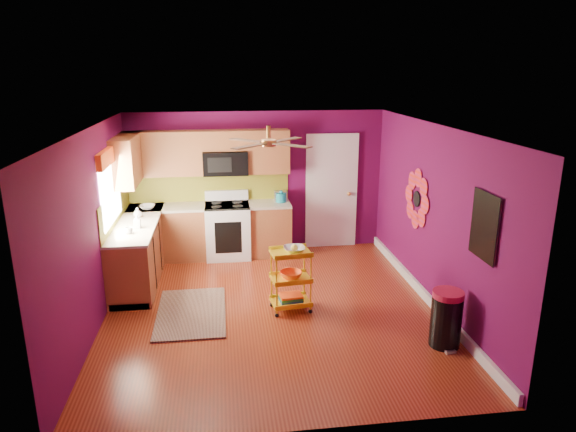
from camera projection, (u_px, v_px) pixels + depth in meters
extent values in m
plane|color=maroon|center=(272.00, 309.00, 7.12)|extent=(5.00, 5.00, 0.00)
cube|color=#570A40|center=(257.00, 182.00, 9.15)|extent=(4.50, 0.04, 2.50)
cube|color=#570A40|center=(300.00, 308.00, 4.39)|extent=(4.50, 0.04, 2.50)
cube|color=#570A40|center=(94.00, 230.00, 6.48)|extent=(0.04, 5.00, 2.50)
cube|color=#570A40|center=(434.00, 217.00, 7.05)|extent=(0.04, 5.00, 2.50)
cube|color=silver|center=(270.00, 128.00, 6.42)|extent=(4.50, 5.00, 0.04)
cube|color=white|center=(425.00, 295.00, 7.38)|extent=(0.05, 4.90, 0.14)
cube|color=brown|center=(139.00, 251.00, 8.03)|extent=(0.60, 2.30, 0.90)
cube|color=brown|center=(211.00, 232.00, 8.98)|extent=(2.80, 0.60, 0.90)
cube|color=beige|center=(137.00, 223.00, 7.90)|extent=(0.63, 2.30, 0.04)
cube|color=beige|center=(210.00, 206.00, 8.85)|extent=(2.80, 0.63, 0.04)
cube|color=black|center=(141.00, 275.00, 8.14)|extent=(0.54, 2.30, 0.10)
cube|color=black|center=(212.00, 253.00, 9.09)|extent=(2.80, 0.54, 0.10)
cube|color=white|center=(228.00, 231.00, 8.98)|extent=(0.76, 0.66, 0.92)
cube|color=black|center=(227.00, 206.00, 8.85)|extent=(0.76, 0.62, 0.03)
cube|color=white|center=(227.00, 195.00, 9.09)|extent=(0.76, 0.06, 0.18)
cube|color=black|center=(228.00, 238.00, 8.68)|extent=(0.45, 0.02, 0.55)
cube|color=brown|center=(163.00, 154.00, 8.63)|extent=(1.32, 0.33, 0.75)
cube|color=brown|center=(268.00, 151.00, 8.85)|extent=(0.72, 0.33, 0.75)
cube|color=brown|center=(225.00, 140.00, 8.70)|extent=(0.76, 0.33, 0.34)
cube|color=brown|center=(128.00, 159.00, 8.10)|extent=(0.33, 1.30, 0.75)
cube|color=black|center=(225.00, 163.00, 8.77)|extent=(0.76, 0.38, 0.40)
cube|color=#676C18|center=(209.00, 187.00, 9.05)|extent=(2.80, 0.01, 0.51)
cube|color=#676C18|center=(116.00, 206.00, 7.79)|extent=(0.01, 2.30, 0.51)
cube|color=white|center=(110.00, 188.00, 7.40)|extent=(0.03, 1.20, 1.00)
cube|color=#FE5616|center=(109.00, 156.00, 7.27)|extent=(0.08, 1.35, 0.22)
cube|color=white|center=(331.00, 192.00, 9.36)|extent=(0.85, 0.04, 2.05)
cube|color=white|center=(331.00, 193.00, 9.34)|extent=(0.95, 0.02, 2.15)
sphere|color=#BF8C3F|center=(349.00, 194.00, 9.35)|extent=(0.07, 0.07, 0.07)
cylinder|color=black|center=(417.00, 199.00, 7.59)|extent=(0.01, 0.24, 0.24)
cube|color=teal|center=(485.00, 226.00, 5.63)|extent=(0.03, 0.52, 0.72)
cube|color=black|center=(484.00, 226.00, 5.63)|extent=(0.01, 0.56, 0.76)
cylinder|color=#BF8C3F|center=(269.00, 132.00, 6.63)|extent=(0.06, 0.06, 0.16)
cylinder|color=#BF8C3F|center=(269.00, 143.00, 6.67)|extent=(0.20, 0.20, 0.08)
cube|color=#4C2D19|center=(287.00, 140.00, 6.96)|extent=(0.47, 0.47, 0.01)
cube|color=#4C2D19|center=(247.00, 140.00, 6.89)|extent=(0.47, 0.47, 0.01)
cube|color=#4C2D19|center=(249.00, 146.00, 6.38)|extent=(0.47, 0.47, 0.01)
cube|color=#4C2D19|center=(292.00, 145.00, 6.45)|extent=(0.47, 0.47, 0.01)
cube|color=black|center=(191.00, 312.00, 6.99)|extent=(0.92, 1.50, 0.02)
cylinder|color=yellow|center=(277.00, 286.00, 6.76)|extent=(0.02, 0.02, 0.81)
cylinder|color=yellow|center=(311.00, 283.00, 6.87)|extent=(0.02, 0.02, 0.81)
cylinder|color=yellow|center=(271.00, 277.00, 7.07)|extent=(0.02, 0.02, 0.81)
cylinder|color=yellow|center=(304.00, 274.00, 7.18)|extent=(0.02, 0.02, 0.81)
sphere|color=black|center=(277.00, 315.00, 6.88)|extent=(0.06, 0.06, 0.06)
sphere|color=black|center=(310.00, 311.00, 6.99)|extent=(0.06, 0.06, 0.06)
sphere|color=black|center=(272.00, 305.00, 7.18)|extent=(0.06, 0.06, 0.06)
sphere|color=black|center=(304.00, 301.00, 7.29)|extent=(0.06, 0.06, 0.06)
cube|color=yellow|center=(291.00, 253.00, 6.86)|extent=(0.57, 0.44, 0.03)
cube|color=yellow|center=(291.00, 279.00, 6.97)|extent=(0.57, 0.44, 0.03)
cube|color=yellow|center=(291.00, 302.00, 7.06)|extent=(0.57, 0.44, 0.03)
imported|color=beige|center=(294.00, 249.00, 6.86)|extent=(0.32, 0.32, 0.07)
sphere|color=yellow|center=(294.00, 248.00, 6.85)|extent=(0.10, 0.10, 0.10)
imported|color=#FE5616|center=(291.00, 275.00, 6.95)|extent=(0.33, 0.33, 0.09)
cube|color=navy|center=(291.00, 300.00, 7.05)|extent=(0.33, 0.26, 0.04)
cube|color=#267233|center=(291.00, 297.00, 7.04)|extent=(0.33, 0.26, 0.03)
cube|color=#FE5616|center=(291.00, 295.00, 7.03)|extent=(0.33, 0.26, 0.03)
cylinder|color=black|center=(446.00, 321.00, 6.11)|extent=(0.42, 0.42, 0.63)
cylinder|color=#A61737|center=(448.00, 294.00, 6.01)|extent=(0.37, 0.37, 0.07)
cube|color=beige|center=(450.00, 352.00, 6.02)|extent=(0.13, 0.08, 0.03)
cylinder|color=teal|center=(281.00, 197.00, 9.02)|extent=(0.18, 0.18, 0.16)
sphere|color=teal|center=(281.00, 192.00, 8.99)|extent=(0.06, 0.06, 0.06)
cube|color=beige|center=(281.00, 196.00, 9.09)|extent=(0.22, 0.15, 0.18)
imported|color=#EA3F72|center=(137.00, 221.00, 7.55)|extent=(0.09, 0.10, 0.21)
imported|color=white|center=(138.00, 212.00, 8.08)|extent=(0.13, 0.13, 0.17)
imported|color=white|center=(147.00, 207.00, 8.60)|extent=(0.26, 0.26, 0.06)
imported|color=white|center=(129.00, 231.00, 7.31)|extent=(0.12, 0.12, 0.09)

